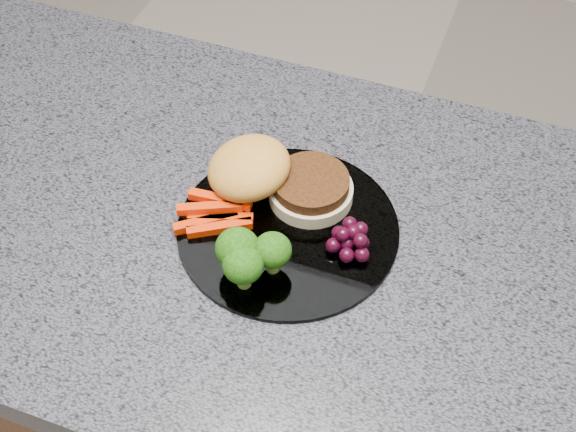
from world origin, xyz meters
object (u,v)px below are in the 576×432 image
(island_cabinet, at_px, (250,406))
(grape_bunch, at_px, (351,239))
(burger, at_px, (271,178))
(plate, at_px, (288,229))

(island_cabinet, distance_m, grape_bunch, 0.51)
(island_cabinet, relative_size, grape_bunch, 22.26)
(island_cabinet, relative_size, burger, 6.02)
(burger, distance_m, grape_bunch, 0.13)
(plate, distance_m, grape_bunch, 0.08)
(plate, height_order, burger, burger)
(island_cabinet, height_order, grape_bunch, grape_bunch)
(island_cabinet, bearing_deg, burger, 65.72)
(plate, distance_m, burger, 0.07)
(burger, bearing_deg, plate, -65.75)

